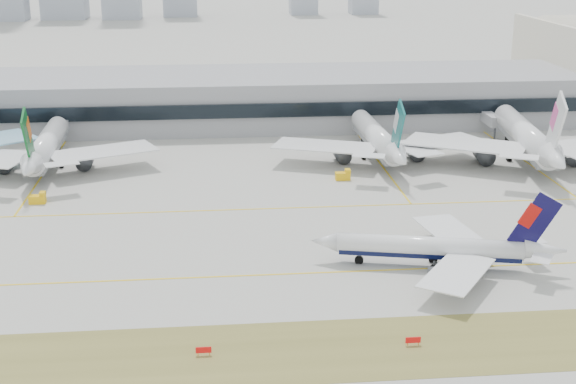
{
  "coord_description": "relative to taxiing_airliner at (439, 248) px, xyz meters",
  "views": [
    {
      "loc": [
        -4.82,
        -131.97,
        55.86
      ],
      "look_at": [
        9.74,
        18.0,
        7.5
      ],
      "focal_mm": 50.0,
      "sensor_mm": 36.0,
      "label": 1
    }
  ],
  "objects": [
    {
      "name": "terminal",
      "position": [
        -34.06,
        119.51,
        3.91
      ],
      "size": [
        280.0,
        43.1,
        15.0
      ],
      "color": "gray",
      "rests_on": "ground"
    },
    {
      "name": "ground",
      "position": [
        -34.06,
        4.68,
        -3.59
      ],
      "size": [
        3000.0,
        3000.0,
        0.0
      ],
      "primitive_type": "plane",
      "color": "#A2A098",
      "rests_on": "ground"
    },
    {
      "name": "hold_sign_left",
      "position": [
        -40.98,
        -27.32,
        -2.71
      ],
      "size": [
        2.2,
        0.15,
        1.35
      ],
      "color": "red",
      "rests_on": "ground"
    },
    {
      "name": "taxiing_airliner",
      "position": [
        0.0,
        0.0,
        0.0
      ],
      "size": [
        43.83,
        37.5,
        14.89
      ],
      "rotation": [
        0.0,
        0.0,
        2.91
      ],
      "color": "white",
      "rests_on": "ground"
    },
    {
      "name": "widebody_eva",
      "position": [
        -80.43,
        70.8,
        1.81
      ],
      "size": [
        57.04,
        55.71,
        20.33
      ],
      "rotation": [
        0.0,
        0.0,
        1.6
      ],
      "color": "white",
      "rests_on": "ground"
    },
    {
      "name": "widebody_china_air",
      "position": [
        41.47,
        65.27,
        2.62
      ],
      "size": [
        64.97,
        64.07,
        23.35
      ],
      "rotation": [
        0.0,
        0.0,
        1.44
      ],
      "color": "white",
      "rests_on": "ground"
    },
    {
      "name": "widebody_cathay",
      "position": [
        3.86,
        71.38,
        1.82
      ],
      "size": [
        57.14,
        55.74,
        20.36
      ],
      "rotation": [
        0.0,
        0.0,
        1.59
      ],
      "color": "white",
      "rests_on": "ground"
    },
    {
      "name": "gse_c",
      "position": [
        -7.91,
        54.3,
        -2.54
      ],
      "size": [
        3.55,
        2.0,
        2.6
      ],
      "color": "#F3B70C",
      "rests_on": "ground"
    },
    {
      "name": "hold_sign_right",
      "position": [
        -11.25,
        -27.32,
        -2.71
      ],
      "size": [
        2.2,
        0.15,
        1.35
      ],
      "color": "red",
      "rests_on": "ground"
    },
    {
      "name": "gse_b",
      "position": [
        -77.17,
        43.17,
        -2.54
      ],
      "size": [
        3.55,
        2.0,
        2.6
      ],
      "color": "#F3B70C",
      "rests_on": "ground"
    }
  ]
}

